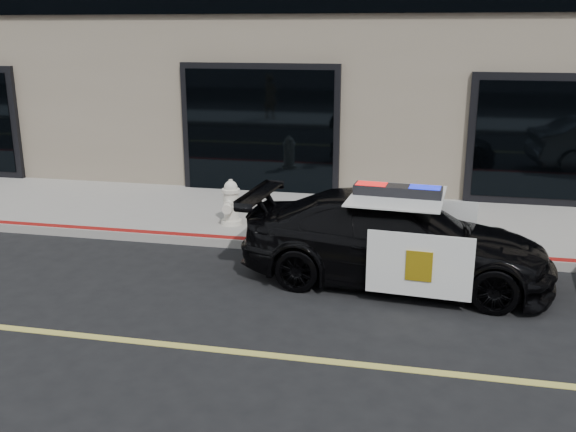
# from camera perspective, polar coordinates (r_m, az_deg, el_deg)

# --- Properties ---
(ground) EXTENTS (120.00, 120.00, 0.00)m
(ground) POSITION_cam_1_polar(r_m,az_deg,el_deg) (7.63, -8.26, -11.51)
(ground) COLOR black
(ground) RESTS_ON ground
(sidewalk_n) EXTENTS (60.00, 3.50, 0.15)m
(sidewalk_n) POSITION_cam_1_polar(r_m,az_deg,el_deg) (12.31, 0.09, -0.10)
(sidewalk_n) COLOR gray
(sidewalk_n) RESTS_ON ground
(police_car) EXTENTS (2.49, 4.68, 1.44)m
(police_car) POSITION_cam_1_polar(r_m,az_deg,el_deg) (9.32, 9.54, -2.05)
(police_car) COLOR black
(police_car) RESTS_ON ground
(fire_hydrant) EXTENTS (0.37, 0.52, 0.82)m
(fire_hydrant) POSITION_cam_1_polar(r_m,az_deg,el_deg) (11.54, -5.09, 1.10)
(fire_hydrant) COLOR white
(fire_hydrant) RESTS_ON sidewalk_n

